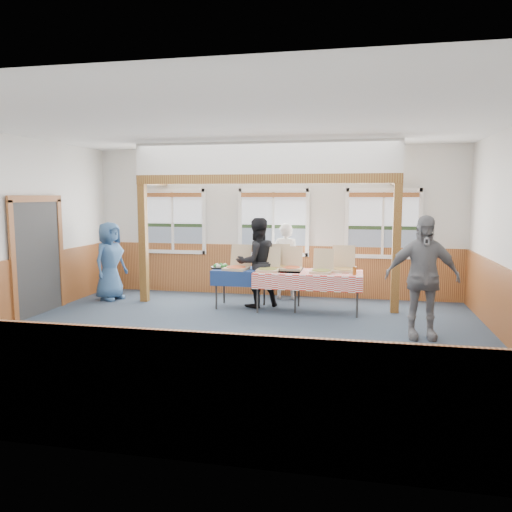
# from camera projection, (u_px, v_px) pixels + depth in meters

# --- Properties ---
(floor) EXTENTS (8.00, 8.00, 0.00)m
(floor) POSITION_uv_depth(u_px,v_px,m) (235.00, 339.00, 7.60)
(floor) COLOR #2C3848
(floor) RESTS_ON ground
(ceiling) EXTENTS (8.00, 8.00, 0.00)m
(ceiling) POSITION_uv_depth(u_px,v_px,m) (234.00, 124.00, 7.22)
(ceiling) COLOR white
(ceiling) RESTS_ON wall_back
(wall_back) EXTENTS (8.00, 0.00, 8.00)m
(wall_back) POSITION_uv_depth(u_px,v_px,m) (274.00, 222.00, 10.81)
(wall_back) COLOR silver
(wall_back) RESTS_ON floor
(wall_front) EXTENTS (8.00, 0.00, 8.00)m
(wall_front) POSITION_uv_depth(u_px,v_px,m) (129.00, 268.00, 4.01)
(wall_front) COLOR silver
(wall_front) RESTS_ON floor
(wainscot_back) EXTENTS (7.98, 0.05, 1.10)m
(wainscot_back) POSITION_uv_depth(u_px,v_px,m) (273.00, 270.00, 10.92)
(wainscot_back) COLOR brown
(wainscot_back) RESTS_ON floor
(wainscot_front) EXTENTS (7.98, 0.05, 1.10)m
(wainscot_front) POSITION_uv_depth(u_px,v_px,m) (134.00, 392.00, 4.16)
(wainscot_front) COLOR brown
(wainscot_front) RESTS_ON floor
(wainscot_left) EXTENTS (0.05, 6.98, 1.10)m
(wainscot_left) POSITION_uv_depth(u_px,v_px,m) (4.00, 293.00, 8.33)
(wainscot_left) COLOR brown
(wainscot_left) RESTS_ON floor
(cased_opening) EXTENTS (0.06, 1.30, 2.10)m
(cased_opening) POSITION_uv_depth(u_px,v_px,m) (37.00, 257.00, 9.14)
(cased_opening) COLOR #2F2F2F
(cased_opening) RESTS_ON wall_left
(window_left) EXTENTS (1.56, 0.10, 1.46)m
(window_left) POSITION_uv_depth(u_px,v_px,m) (173.00, 218.00, 11.22)
(window_left) COLOR white
(window_left) RESTS_ON wall_back
(window_mid) EXTENTS (1.56, 0.10, 1.46)m
(window_mid) POSITION_uv_depth(u_px,v_px,m) (273.00, 219.00, 10.76)
(window_mid) COLOR white
(window_mid) RESTS_ON wall_back
(window_right) EXTENTS (1.56, 0.10, 1.46)m
(window_right) POSITION_uv_depth(u_px,v_px,m) (383.00, 220.00, 10.30)
(window_right) COLOR white
(window_right) RESTS_ON wall_back
(post_left) EXTENTS (0.15, 0.15, 2.40)m
(post_left) POSITION_uv_depth(u_px,v_px,m) (143.00, 244.00, 10.19)
(post_left) COLOR brown
(post_left) RESTS_ON floor
(post_right) EXTENTS (0.15, 0.15, 2.40)m
(post_right) POSITION_uv_depth(u_px,v_px,m) (396.00, 249.00, 9.20)
(post_right) COLOR brown
(post_right) RESTS_ON floor
(cross_beam) EXTENTS (5.15, 0.18, 0.18)m
(cross_beam) POSITION_uv_depth(u_px,v_px,m) (264.00, 179.00, 9.54)
(cross_beam) COLOR brown
(cross_beam) RESTS_ON post_left
(table_left) EXTENTS (1.86, 1.34, 0.76)m
(table_left) POSITION_uv_depth(u_px,v_px,m) (258.00, 272.00, 9.65)
(table_left) COLOR #2F2F2F
(table_left) RESTS_ON floor
(table_right) EXTENTS (2.00, 0.88, 0.76)m
(table_right) POSITION_uv_depth(u_px,v_px,m) (308.00, 274.00, 9.37)
(table_right) COLOR #2F2F2F
(table_right) RESTS_ON floor
(pizza_box_a) EXTENTS (0.50, 0.58, 0.46)m
(pizza_box_a) POSITION_uv_depth(u_px,v_px,m) (237.00, 266.00, 9.61)
(pizza_box_a) COLOR tan
(pizza_box_a) RESTS_ON table_left
(pizza_box_b) EXTENTS (0.43, 0.52, 0.46)m
(pizza_box_b) POSITION_uv_depth(u_px,v_px,m) (277.00, 265.00, 9.72)
(pizza_box_b) COLOR tan
(pizza_box_b) RESTS_ON table_left
(pizza_box_c) EXTENTS (0.41, 0.49, 0.44)m
(pizza_box_c) POSITION_uv_depth(u_px,v_px,m) (268.00, 268.00, 9.41)
(pizza_box_c) COLOR tan
(pizza_box_c) RESTS_ON table_right
(pizza_box_d) EXTENTS (0.40, 0.48, 0.43)m
(pizza_box_d) POSITION_uv_depth(u_px,v_px,m) (291.00, 266.00, 9.61)
(pizza_box_d) COLOR tan
(pizza_box_d) RESTS_ON table_right
(pizza_box_e) EXTENTS (0.43, 0.51, 0.43)m
(pizza_box_e) POSITION_uv_depth(u_px,v_px,m) (322.00, 269.00, 9.23)
(pizza_box_e) COLOR tan
(pizza_box_e) RESTS_ON table_right
(pizza_box_f) EXTENTS (0.45, 0.54, 0.47)m
(pizza_box_f) POSITION_uv_depth(u_px,v_px,m) (344.00, 268.00, 9.36)
(pizza_box_f) COLOR tan
(pizza_box_f) RESTS_ON table_right
(veggie_tray) EXTENTS (0.38, 0.38, 0.09)m
(veggie_tray) POSITION_uv_depth(u_px,v_px,m) (221.00, 267.00, 9.79)
(veggie_tray) COLOR black
(veggie_tray) RESTS_ON table_left
(drink_glass) EXTENTS (0.07, 0.07, 0.15)m
(drink_glass) POSITION_uv_depth(u_px,v_px,m) (355.00, 271.00, 8.94)
(drink_glass) COLOR #944E18
(drink_glass) RESTS_ON table_right
(woman_white) EXTENTS (0.61, 0.42, 1.61)m
(woman_white) POSITION_uv_depth(u_px,v_px,m) (285.00, 261.00, 10.46)
(woman_white) COLOR silver
(woman_white) RESTS_ON floor
(woman_black) EXTENTS (1.08, 1.03, 1.75)m
(woman_black) POSITION_uv_depth(u_px,v_px,m) (257.00, 263.00, 9.74)
(woman_black) COLOR black
(woman_black) RESTS_ON floor
(man_blue) EXTENTS (0.72, 0.91, 1.63)m
(man_blue) POSITION_uv_depth(u_px,v_px,m) (110.00, 261.00, 10.41)
(man_blue) COLOR #375D8B
(man_blue) RESTS_ON floor
(person_grey) EXTENTS (1.14, 0.54, 1.89)m
(person_grey) POSITION_uv_depth(u_px,v_px,m) (422.00, 277.00, 7.56)
(person_grey) COLOR slate
(person_grey) RESTS_ON floor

